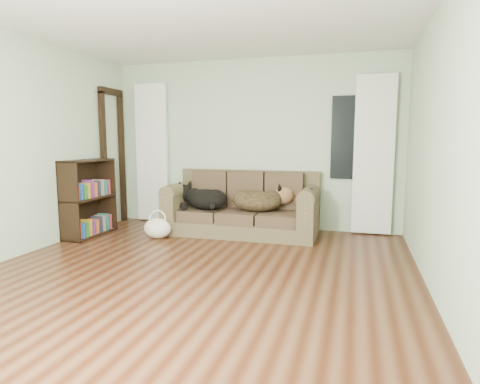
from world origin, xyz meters
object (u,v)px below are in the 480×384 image
(sofa, at_px, (241,203))
(tote_bag, at_px, (158,227))
(dog_black_lab, at_px, (203,200))
(dog_shepherd, at_px, (260,201))
(bookshelf, at_px, (89,201))

(sofa, distance_m, tote_bag, 1.25)
(dog_black_lab, bearing_deg, dog_shepherd, 34.92)
(tote_bag, height_order, bookshelf, bookshelf)
(sofa, height_order, tote_bag, sofa)
(dog_black_lab, height_order, bookshelf, bookshelf)
(sofa, relative_size, dog_shepherd, 2.95)
(sofa, bearing_deg, dog_shepherd, -2.04)
(bookshelf, bearing_deg, tote_bag, 2.51)
(tote_bag, relative_size, bookshelf, 0.36)
(dog_black_lab, xyz_separation_m, dog_shepherd, (0.85, 0.06, 0.01))
(dog_black_lab, xyz_separation_m, bookshelf, (-1.49, -0.67, 0.02))
(sofa, xyz_separation_m, tote_bag, (-1.05, -0.62, -0.29))
(sofa, height_order, bookshelf, bookshelf)
(tote_bag, bearing_deg, dog_shepherd, 24.49)
(dog_shepherd, bearing_deg, sofa, -5.99)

